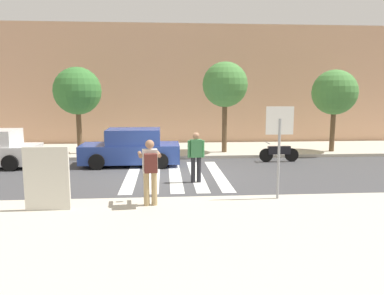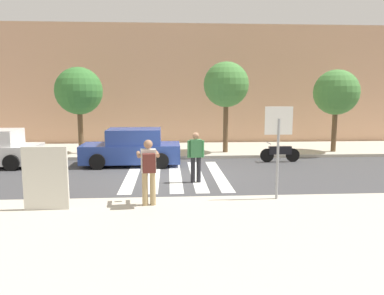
{
  "view_description": "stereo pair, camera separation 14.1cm",
  "coord_description": "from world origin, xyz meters",
  "px_view_note": "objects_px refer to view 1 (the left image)",
  "views": [
    {
      "loc": [
        -0.39,
        -13.45,
        3.07
      ],
      "look_at": [
        0.6,
        -0.2,
        1.1
      ],
      "focal_mm": 35.0,
      "sensor_mm": 36.0,
      "label": 1
    },
    {
      "loc": [
        -0.25,
        -13.46,
        3.07
      ],
      "look_at": [
        0.6,
        -0.2,
        1.1
      ],
      "focal_mm": 35.0,
      "sensor_mm": 36.0,
      "label": 2
    }
  ],
  "objects_px": {
    "stop_sign": "(279,132)",
    "photographer_with_backpack": "(150,167)",
    "pedestrian_crossing": "(196,154)",
    "street_tree_west": "(77,91)",
    "parked_car_blue": "(131,148)",
    "motorcycle": "(279,153)",
    "street_tree_center": "(225,85)",
    "advertising_board": "(47,179)",
    "street_tree_east": "(335,93)"
  },
  "relations": [
    {
      "from": "stop_sign",
      "to": "street_tree_west",
      "type": "relative_size",
      "value": 0.62
    },
    {
      "from": "parked_car_blue",
      "to": "street_tree_west",
      "type": "height_order",
      "value": "street_tree_west"
    },
    {
      "from": "pedestrian_crossing",
      "to": "street_tree_west",
      "type": "height_order",
      "value": "street_tree_west"
    },
    {
      "from": "parked_car_blue",
      "to": "motorcycle",
      "type": "height_order",
      "value": "parked_car_blue"
    },
    {
      "from": "motorcycle",
      "to": "stop_sign",
      "type": "bearing_deg",
      "value": -107.59
    },
    {
      "from": "pedestrian_crossing",
      "to": "motorcycle",
      "type": "distance_m",
      "value": 5.38
    },
    {
      "from": "pedestrian_crossing",
      "to": "street_tree_center",
      "type": "relative_size",
      "value": 0.39
    },
    {
      "from": "pedestrian_crossing",
      "to": "motorcycle",
      "type": "relative_size",
      "value": 0.98
    },
    {
      "from": "street_tree_west",
      "to": "street_tree_center",
      "type": "height_order",
      "value": "street_tree_center"
    },
    {
      "from": "photographer_with_backpack",
      "to": "parked_car_blue",
      "type": "bearing_deg",
      "value": 99.22
    },
    {
      "from": "stop_sign",
      "to": "pedestrian_crossing",
      "type": "xyz_separation_m",
      "value": [
        -2.05,
        2.59,
        -1.02
      ]
    },
    {
      "from": "pedestrian_crossing",
      "to": "street_tree_east",
      "type": "height_order",
      "value": "street_tree_east"
    },
    {
      "from": "parked_car_blue",
      "to": "street_tree_west",
      "type": "xyz_separation_m",
      "value": [
        -2.68,
        2.44,
        2.39
      ]
    },
    {
      "from": "stop_sign",
      "to": "photographer_with_backpack",
      "type": "distance_m",
      "value": 3.62
    },
    {
      "from": "parked_car_blue",
      "to": "street_tree_west",
      "type": "relative_size",
      "value": 1.0
    },
    {
      "from": "photographer_with_backpack",
      "to": "motorcycle",
      "type": "bearing_deg",
      "value": 50.3
    },
    {
      "from": "stop_sign",
      "to": "pedestrian_crossing",
      "type": "distance_m",
      "value": 3.46
    },
    {
      "from": "street_tree_center",
      "to": "street_tree_east",
      "type": "height_order",
      "value": "street_tree_center"
    },
    {
      "from": "stop_sign",
      "to": "parked_car_blue",
      "type": "distance_m",
      "value": 7.49
    },
    {
      "from": "stop_sign",
      "to": "street_tree_west",
      "type": "bearing_deg",
      "value": 130.97
    },
    {
      "from": "street_tree_west",
      "to": "advertising_board",
      "type": "relative_size",
      "value": 2.57
    },
    {
      "from": "street_tree_west",
      "to": "advertising_board",
      "type": "height_order",
      "value": "street_tree_west"
    },
    {
      "from": "stop_sign",
      "to": "motorcycle",
      "type": "bearing_deg",
      "value": 72.41
    },
    {
      "from": "parked_car_blue",
      "to": "street_tree_east",
      "type": "relative_size",
      "value": 1.02
    },
    {
      "from": "motorcycle",
      "to": "advertising_board",
      "type": "distance_m",
      "value": 10.47
    },
    {
      "from": "street_tree_west",
      "to": "street_tree_east",
      "type": "xyz_separation_m",
      "value": [
        12.43,
        -0.22,
        -0.06
      ]
    },
    {
      "from": "stop_sign",
      "to": "street_tree_center",
      "type": "distance_m",
      "value": 8.33
    },
    {
      "from": "street_tree_center",
      "to": "stop_sign",
      "type": "bearing_deg",
      "value": -88.79
    },
    {
      "from": "stop_sign",
      "to": "motorcycle",
      "type": "distance_m",
      "value": 6.64
    },
    {
      "from": "stop_sign",
      "to": "street_tree_center",
      "type": "height_order",
      "value": "street_tree_center"
    },
    {
      "from": "pedestrian_crossing",
      "to": "street_tree_center",
      "type": "height_order",
      "value": "street_tree_center"
    },
    {
      "from": "street_tree_west",
      "to": "motorcycle",
      "type": "bearing_deg",
      "value": -13.16
    },
    {
      "from": "photographer_with_backpack",
      "to": "street_tree_east",
      "type": "distance_m",
      "value": 12.31
    },
    {
      "from": "stop_sign",
      "to": "pedestrian_crossing",
      "type": "height_order",
      "value": "stop_sign"
    },
    {
      "from": "street_tree_center",
      "to": "advertising_board",
      "type": "distance_m",
      "value": 10.86
    },
    {
      "from": "advertising_board",
      "to": "street_tree_center",
      "type": "bearing_deg",
      "value": 56.25
    },
    {
      "from": "street_tree_east",
      "to": "advertising_board",
      "type": "height_order",
      "value": "street_tree_east"
    },
    {
      "from": "pedestrian_crossing",
      "to": "street_tree_east",
      "type": "bearing_deg",
      "value": 36.84
    },
    {
      "from": "pedestrian_crossing",
      "to": "photographer_with_backpack",
      "type": "bearing_deg",
      "value": -115.62
    },
    {
      "from": "advertising_board",
      "to": "street_tree_west",
      "type": "bearing_deg",
      "value": 97.34
    },
    {
      "from": "photographer_with_backpack",
      "to": "pedestrian_crossing",
      "type": "distance_m",
      "value": 3.35
    },
    {
      "from": "stop_sign",
      "to": "street_tree_east",
      "type": "height_order",
      "value": "street_tree_east"
    },
    {
      "from": "motorcycle",
      "to": "street_tree_center",
      "type": "bearing_deg",
      "value": 135.77
    },
    {
      "from": "pedestrian_crossing",
      "to": "street_tree_west",
      "type": "bearing_deg",
      "value": 132.09
    },
    {
      "from": "street_tree_west",
      "to": "street_tree_east",
      "type": "distance_m",
      "value": 12.43
    },
    {
      "from": "street_tree_center",
      "to": "advertising_board",
      "type": "bearing_deg",
      "value": -123.75
    },
    {
      "from": "pedestrian_crossing",
      "to": "parked_car_blue",
      "type": "height_order",
      "value": "pedestrian_crossing"
    },
    {
      "from": "street_tree_center",
      "to": "street_tree_west",
      "type": "bearing_deg",
      "value": 179.41
    },
    {
      "from": "stop_sign",
      "to": "street_tree_west",
      "type": "distance_m",
      "value": 11.02
    },
    {
      "from": "pedestrian_crossing",
      "to": "advertising_board",
      "type": "distance_m",
      "value": 5.11
    }
  ]
}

